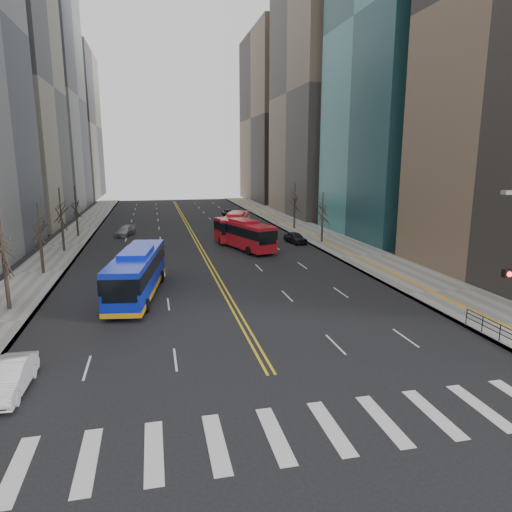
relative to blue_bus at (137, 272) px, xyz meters
The scene contains 15 objects.
ground 22.01m from the blue_bus, 71.46° to the right, with size 220.00×220.00×0.00m, color black.
sidewalk_right 34.48m from the blue_bus, 44.70° to the left, with size 7.00×130.00×0.15m, color gray.
sidewalk_left 26.09m from the blue_bus, 111.48° to the left, with size 5.00×130.00×0.15m, color gray.
crosswalk 22.01m from the blue_bus, 71.46° to the right, with size 26.70×4.00×0.01m.
centerline 34.97m from the blue_bus, 78.49° to the left, with size 0.55×100.00×0.01m.
office_towers 53.01m from the blue_bus, 81.54° to the left, with size 83.00×134.00×58.00m.
pedestrian_railing 25.93m from the blue_bus, 34.80° to the right, with size 0.06×6.06×1.02m.
street_trees 14.07m from the blue_bus, 90.87° to the left, with size 35.20×47.20×7.60m.
blue_bus is the anchor object (origin of this frame).
red_bus_near 21.20m from the blue_bus, 55.22° to the left, with size 5.89×11.70×3.62m.
red_bus_far 27.52m from the blue_bus, 62.96° to the left, with size 6.02×11.71×3.62m.
car_white 15.83m from the blue_bus, 110.51° to the right, with size 1.61×4.63×1.53m, color silver.
car_dark_mid 27.68m from the blue_bus, 45.25° to the left, with size 1.71×4.25×1.45m, color black.
car_silver 30.80m from the blue_bus, 94.78° to the left, with size 1.89×4.64×1.35m, color gray.
car_dark_far 53.16m from the blue_bus, 72.90° to the left, with size 1.93×4.19×1.16m, color black.
Camera 1 is at (-5.53, -15.72, 10.78)m, focal length 32.00 mm.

